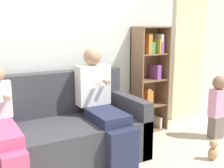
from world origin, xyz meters
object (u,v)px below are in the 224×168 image
at_px(child_seated, 5,128).
at_px(adult_seated, 102,102).
at_px(teddy_bear, 213,150).
at_px(toddler_standing, 218,105).
at_px(bookshelf, 149,75).
at_px(couch, 54,135).

bearing_deg(child_seated, adult_seated, 2.64).
height_order(adult_seated, child_seated, adult_seated).
height_order(child_seated, teddy_bear, child_seated).
xyz_separation_m(adult_seated, teddy_bear, (1.03, -0.73, -0.53)).
distance_m(toddler_standing, bookshelf, 1.01).
distance_m(adult_seated, teddy_bear, 1.37).
relative_size(adult_seated, teddy_bear, 5.03).
height_order(couch, toddler_standing, couch).
distance_m(couch, teddy_bear, 1.80).
bearing_deg(couch, toddler_standing, -11.51).
bearing_deg(couch, teddy_bear, -28.58).
bearing_deg(adult_seated, bookshelf, 23.90).
bearing_deg(bookshelf, toddler_standing, -51.98).
relative_size(adult_seated, child_seated, 1.13).
xyz_separation_m(adult_seated, bookshelf, (1.00, 0.44, 0.16)).
height_order(child_seated, bookshelf, bookshelf).
bearing_deg(bookshelf, adult_seated, -156.10).
relative_size(child_seated, toddler_standing, 1.29).
xyz_separation_m(couch, child_seated, (-0.53, -0.18, 0.24)).
relative_size(toddler_standing, teddy_bear, 3.45).
bearing_deg(child_seated, couch, 18.29).
relative_size(bookshelf, teddy_bear, 5.98).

